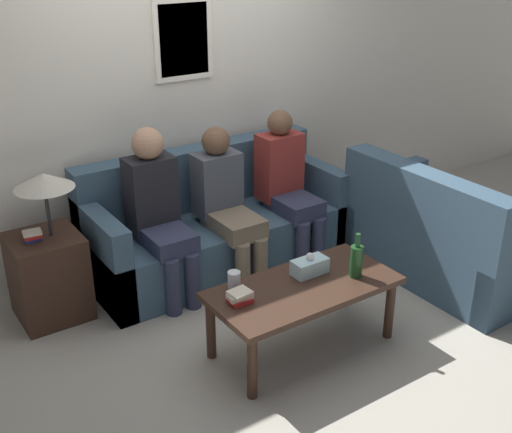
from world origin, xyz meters
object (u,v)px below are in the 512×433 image
at_px(drinking_glass, 234,280).
at_px(person_left, 158,208).
at_px(couch_side, 441,239).
at_px(wine_bottle, 356,260).
at_px(couch_main, 215,227).
at_px(coffee_table, 303,293).
at_px(person_middle, 226,200).
at_px(person_right, 287,182).

xyz_separation_m(drinking_glass, person_left, (-0.05, 0.91, 0.16)).
height_order(couch_side, wine_bottle, couch_side).
height_order(couch_main, coffee_table, couch_main).
distance_m(couch_side, person_middle, 1.65).
distance_m(person_left, person_middle, 0.53).
height_order(coffee_table, drinking_glass, drinking_glass).
height_order(drinking_glass, person_middle, person_middle).
bearing_deg(person_left, wine_bottle, -57.96).
bearing_deg(person_right, couch_side, -51.71).
relative_size(couch_main, couch_side, 1.39).
distance_m(coffee_table, person_middle, 1.10).
distance_m(coffee_table, drinking_glass, 0.44).
height_order(wine_bottle, person_left, person_left).
distance_m(couch_main, person_right, 0.67).
distance_m(couch_side, coffee_table, 1.44).
xyz_separation_m(couch_side, wine_bottle, (-1.09, -0.24, 0.25)).
bearing_deg(drinking_glass, coffee_table, -29.76).
bearing_deg(person_left, coffee_table, -69.36).
bearing_deg(wine_bottle, person_middle, 101.35).
bearing_deg(couch_main, drinking_glass, -114.64).
bearing_deg(person_middle, person_left, 174.86).
distance_m(couch_main, coffee_table, 1.29).
relative_size(drinking_glass, person_middle, 0.09).
bearing_deg(coffee_table, person_middle, 84.47).
xyz_separation_m(wine_bottle, person_middle, (-0.23, 1.17, 0.05)).
relative_size(couch_side, person_middle, 1.27).
distance_m(couch_side, wine_bottle, 1.14).
xyz_separation_m(coffee_table, person_middle, (0.10, 1.07, 0.23)).
height_order(couch_main, person_right, person_right).
xyz_separation_m(couch_main, person_middle, (-0.02, -0.21, 0.30)).
height_order(wine_bottle, drinking_glass, wine_bottle).
height_order(couch_side, coffee_table, couch_side).
xyz_separation_m(couch_side, drinking_glass, (-1.80, 0.07, 0.19)).
height_order(couch_main, couch_side, same).
bearing_deg(couch_side, drinking_glass, 87.77).
bearing_deg(wine_bottle, person_left, 122.04).
height_order(person_left, person_right, person_left).
xyz_separation_m(coffee_table, wine_bottle, (0.34, -0.09, 0.17)).
height_order(couch_side, person_left, person_left).
relative_size(person_left, person_right, 1.03).
bearing_deg(person_right, person_left, 178.43).
distance_m(coffee_table, wine_bottle, 0.39).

